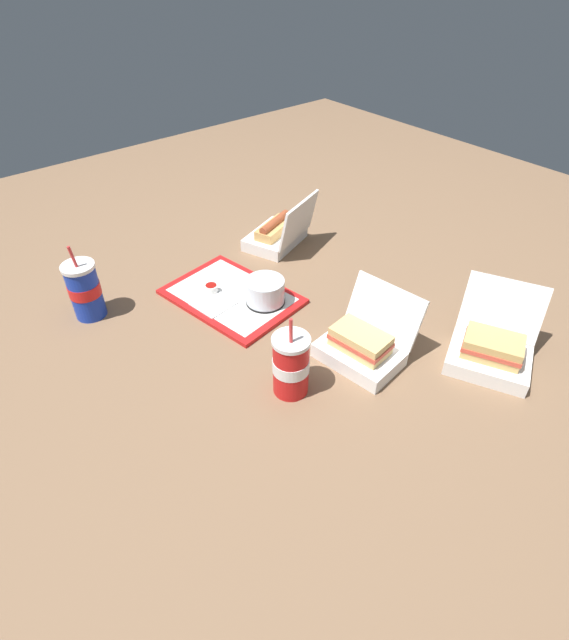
{
  "coord_description": "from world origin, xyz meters",
  "views": [
    {
      "loc": [
        0.73,
        -0.66,
        0.86
      ],
      "look_at": [
        -0.04,
        -0.02,
        0.05
      ],
      "focal_mm": 28.0,
      "sensor_mm": 36.0,
      "label": 1
    }
  ],
  "objects_px": {
    "plastic_fork": "(237,283)",
    "soda_cup_front": "(291,365)",
    "ketchup_cup": "(211,288)",
    "clamshell_sandwich_right": "(362,345)",
    "food_tray": "(232,296)",
    "clamshell_sandwich_left": "(491,350)",
    "clamshell_hotdog_back": "(278,233)",
    "cake_container": "(265,292)",
    "soda_cup_center": "(85,290)"
  },
  "relations": [
    {
      "from": "clamshell_hotdog_back",
      "to": "soda_cup_front",
      "type": "relative_size",
      "value": 1.15
    },
    {
      "from": "food_tray",
      "to": "ketchup_cup",
      "type": "distance_m",
      "value": 0.06
    },
    {
      "from": "clamshell_sandwich_right",
      "to": "plastic_fork",
      "type": "bearing_deg",
      "value": -172.63
    },
    {
      "from": "ketchup_cup",
      "to": "clamshell_sandwich_right",
      "type": "distance_m",
      "value": 0.48
    },
    {
      "from": "clamshell_sandwich_left",
      "to": "food_tray",
      "type": "bearing_deg",
      "value": -152.32
    },
    {
      "from": "food_tray",
      "to": "clamshell_sandwich_left",
      "type": "height_order",
      "value": "clamshell_sandwich_left"
    },
    {
      "from": "clamshell_sandwich_left",
      "to": "clamshell_sandwich_right",
      "type": "relative_size",
      "value": 1.23
    },
    {
      "from": "plastic_fork",
      "to": "clamshell_hotdog_back",
      "type": "xyz_separation_m",
      "value": [
        -0.12,
        0.25,
        0.03
      ]
    },
    {
      "from": "soda_cup_center",
      "to": "food_tray",
      "type": "bearing_deg",
      "value": 61.58
    },
    {
      "from": "plastic_fork",
      "to": "soda_cup_front",
      "type": "xyz_separation_m",
      "value": [
        0.42,
        -0.15,
        0.06
      ]
    },
    {
      "from": "food_tray",
      "to": "clamshell_hotdog_back",
      "type": "distance_m",
      "value": 0.34
    },
    {
      "from": "cake_container",
      "to": "clamshell_sandwich_left",
      "type": "xyz_separation_m",
      "value": [
        0.54,
        0.28,
        -0.0
      ]
    },
    {
      "from": "clamshell_sandwich_left",
      "to": "clamshell_hotdog_back",
      "type": "bearing_deg",
      "value": -177.63
    },
    {
      "from": "cake_container",
      "to": "plastic_fork",
      "type": "distance_m",
      "value": 0.13
    },
    {
      "from": "cake_container",
      "to": "clamshell_sandwich_right",
      "type": "distance_m",
      "value": 0.33
    },
    {
      "from": "cake_container",
      "to": "plastic_fork",
      "type": "height_order",
      "value": "cake_container"
    },
    {
      "from": "clamshell_sandwich_right",
      "to": "soda_cup_front",
      "type": "relative_size",
      "value": 1.01
    },
    {
      "from": "ketchup_cup",
      "to": "soda_cup_front",
      "type": "distance_m",
      "value": 0.44
    },
    {
      "from": "food_tray",
      "to": "cake_container",
      "type": "xyz_separation_m",
      "value": [
        0.09,
        0.05,
        0.04
      ]
    },
    {
      "from": "ketchup_cup",
      "to": "plastic_fork",
      "type": "xyz_separation_m",
      "value": [
        0.01,
        0.08,
        -0.01
      ]
    },
    {
      "from": "food_tray",
      "to": "plastic_fork",
      "type": "xyz_separation_m",
      "value": [
        -0.03,
        0.04,
        0.01
      ]
    },
    {
      "from": "ketchup_cup",
      "to": "plastic_fork",
      "type": "relative_size",
      "value": 0.36
    },
    {
      "from": "ketchup_cup",
      "to": "clamshell_hotdog_back",
      "type": "bearing_deg",
      "value": 107.65
    },
    {
      "from": "clamshell_sandwich_left",
      "to": "cake_container",
      "type": "bearing_deg",
      "value": -152.78
    },
    {
      "from": "ketchup_cup",
      "to": "plastic_fork",
      "type": "distance_m",
      "value": 0.08
    },
    {
      "from": "clamshell_sandwich_right",
      "to": "food_tray",
      "type": "bearing_deg",
      "value": -166.21
    },
    {
      "from": "clamshell_hotdog_back",
      "to": "soda_cup_center",
      "type": "bearing_deg",
      "value": -92.93
    },
    {
      "from": "plastic_fork",
      "to": "clamshell_sandwich_right",
      "type": "bearing_deg",
      "value": -17.96
    },
    {
      "from": "food_tray",
      "to": "clamshell_sandwich_left",
      "type": "relative_size",
      "value": 1.5
    },
    {
      "from": "plastic_fork",
      "to": "ketchup_cup",
      "type": "bearing_deg",
      "value": -125.45
    },
    {
      "from": "clamshell_hotdog_back",
      "to": "soda_cup_front",
      "type": "xyz_separation_m",
      "value": [
        0.54,
        -0.4,
        0.04
      ]
    },
    {
      "from": "cake_container",
      "to": "soda_cup_front",
      "type": "relative_size",
      "value": 0.51
    },
    {
      "from": "cake_container",
      "to": "soda_cup_center",
      "type": "distance_m",
      "value": 0.49
    },
    {
      "from": "plastic_fork",
      "to": "clamshell_hotdog_back",
      "type": "distance_m",
      "value": 0.28
    },
    {
      "from": "plastic_fork",
      "to": "cake_container",
      "type": "bearing_deg",
      "value": -21.12
    },
    {
      "from": "food_tray",
      "to": "ketchup_cup",
      "type": "height_order",
      "value": "ketchup_cup"
    },
    {
      "from": "cake_container",
      "to": "ketchup_cup",
      "type": "relative_size",
      "value": 2.79
    },
    {
      "from": "ketchup_cup",
      "to": "plastic_fork",
      "type": "bearing_deg",
      "value": 79.88
    },
    {
      "from": "ketchup_cup",
      "to": "clamshell_sandwich_left",
      "type": "xyz_separation_m",
      "value": [
        0.68,
        0.37,
        0.02
      ]
    },
    {
      "from": "cake_container",
      "to": "soda_cup_center",
      "type": "relative_size",
      "value": 0.5
    },
    {
      "from": "clamshell_sandwich_right",
      "to": "soda_cup_center",
      "type": "distance_m",
      "value": 0.75
    },
    {
      "from": "food_tray",
      "to": "plastic_fork",
      "type": "bearing_deg",
      "value": 126.05
    },
    {
      "from": "plastic_fork",
      "to": "clamshell_hotdog_back",
      "type": "bearing_deg",
      "value": 90.25
    },
    {
      "from": "clamshell_sandwich_right",
      "to": "soda_cup_front",
      "type": "height_order",
      "value": "soda_cup_front"
    },
    {
      "from": "plastic_fork",
      "to": "clamshell_sandwich_left",
      "type": "bearing_deg",
      "value": -1.96
    },
    {
      "from": "soda_cup_center",
      "to": "soda_cup_front",
      "type": "bearing_deg",
      "value": 23.03
    },
    {
      "from": "clamshell_sandwich_right",
      "to": "soda_cup_center",
      "type": "xyz_separation_m",
      "value": [
        -0.6,
        -0.45,
        0.04
      ]
    },
    {
      "from": "plastic_fork",
      "to": "clamshell_sandwich_right",
      "type": "height_order",
      "value": "clamshell_sandwich_right"
    },
    {
      "from": "ketchup_cup",
      "to": "clamshell_sandwich_right",
      "type": "height_order",
      "value": "clamshell_sandwich_right"
    },
    {
      "from": "food_tray",
      "to": "clamshell_sandwich_right",
      "type": "distance_m",
      "value": 0.43
    }
  ]
}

